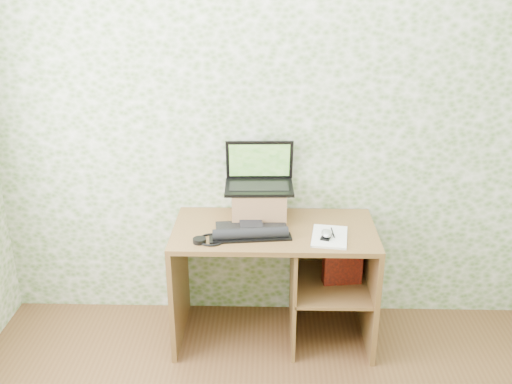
{
  "coord_description": "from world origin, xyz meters",
  "views": [
    {
      "loc": [
        -0.03,
        -1.6,
        2.22
      ],
      "look_at": [
        -0.11,
        1.39,
        1.0
      ],
      "focal_mm": 40.0,
      "sensor_mm": 36.0,
      "label": 1
    }
  ],
  "objects_px": {
    "desk": "(287,266)",
    "riser": "(259,204)",
    "laptop": "(259,176)",
    "keyboard": "(251,231)",
    "notepad": "(330,237)"
  },
  "relations": [
    {
      "from": "riser",
      "to": "laptop",
      "type": "distance_m",
      "value": 0.17
    },
    {
      "from": "riser",
      "to": "laptop",
      "type": "xyz_separation_m",
      "value": [
        0.0,
        0.04,
        0.16
      ]
    },
    {
      "from": "laptop",
      "to": "keyboard",
      "type": "relative_size",
      "value": 0.88
    },
    {
      "from": "laptop",
      "to": "notepad",
      "type": "xyz_separation_m",
      "value": [
        0.41,
        -0.3,
        -0.25
      ]
    },
    {
      "from": "desk",
      "to": "keyboard",
      "type": "bearing_deg",
      "value": -153.37
    },
    {
      "from": "desk",
      "to": "notepad",
      "type": "distance_m",
      "value": 0.39
    },
    {
      "from": "desk",
      "to": "riser",
      "type": "bearing_deg",
      "value": 146.09
    },
    {
      "from": "desk",
      "to": "keyboard",
      "type": "height_order",
      "value": "keyboard"
    },
    {
      "from": "keyboard",
      "to": "desk",
      "type": "bearing_deg",
      "value": 19.53
    },
    {
      "from": "laptop",
      "to": "notepad",
      "type": "height_order",
      "value": "laptop"
    },
    {
      "from": "notepad",
      "to": "desk",
      "type": "bearing_deg",
      "value": 157.04
    },
    {
      "from": "desk",
      "to": "laptop",
      "type": "height_order",
      "value": "laptop"
    },
    {
      "from": "keyboard",
      "to": "notepad",
      "type": "xyz_separation_m",
      "value": [
        0.45,
        -0.03,
        -0.02
      ]
    },
    {
      "from": "laptop",
      "to": "keyboard",
      "type": "bearing_deg",
      "value": -100.98
    },
    {
      "from": "laptop",
      "to": "notepad",
      "type": "distance_m",
      "value": 0.57
    }
  ]
}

